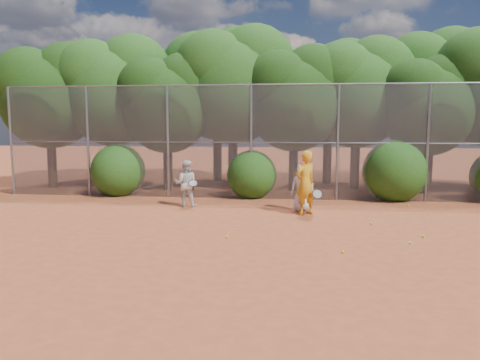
# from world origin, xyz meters

# --- Properties ---
(ground) EXTENTS (80.00, 80.00, 0.00)m
(ground) POSITION_xyz_m (0.00, 0.00, 0.00)
(ground) COLOR #9F4424
(ground) RESTS_ON ground
(fence_back) EXTENTS (20.05, 0.09, 4.03)m
(fence_back) POSITION_xyz_m (-0.12, 6.00, 2.05)
(fence_back) COLOR gray
(fence_back) RESTS_ON ground
(tree_0) EXTENTS (4.38, 3.81, 6.00)m
(tree_0) POSITION_xyz_m (-9.44, 8.04, 3.93)
(tree_0) COLOR black
(tree_0) RESTS_ON ground
(tree_1) EXTENTS (4.64, 4.03, 6.35)m
(tree_1) POSITION_xyz_m (-6.94, 8.54, 4.16)
(tree_1) COLOR black
(tree_1) RESTS_ON ground
(tree_2) EXTENTS (3.99, 3.47, 5.47)m
(tree_2) POSITION_xyz_m (-4.45, 7.83, 3.58)
(tree_2) COLOR black
(tree_2) RESTS_ON ground
(tree_3) EXTENTS (4.89, 4.26, 6.70)m
(tree_3) POSITION_xyz_m (-1.94, 8.84, 4.40)
(tree_3) COLOR black
(tree_3) RESTS_ON ground
(tree_4) EXTENTS (4.19, 3.64, 5.73)m
(tree_4) POSITION_xyz_m (0.55, 8.24, 3.76)
(tree_4) COLOR black
(tree_4) RESTS_ON ground
(tree_5) EXTENTS (4.51, 3.92, 6.17)m
(tree_5) POSITION_xyz_m (3.06, 9.04, 4.05)
(tree_5) COLOR black
(tree_5) RESTS_ON ground
(tree_6) EXTENTS (3.86, 3.36, 5.29)m
(tree_6) POSITION_xyz_m (5.55, 8.03, 3.47)
(tree_6) COLOR black
(tree_6) RESTS_ON ground
(tree_9) EXTENTS (4.83, 4.20, 6.62)m
(tree_9) POSITION_xyz_m (-7.94, 10.84, 4.34)
(tree_9) COLOR black
(tree_9) RESTS_ON ground
(tree_10) EXTENTS (5.15, 4.48, 7.06)m
(tree_10) POSITION_xyz_m (-2.93, 11.05, 4.63)
(tree_10) COLOR black
(tree_10) RESTS_ON ground
(tree_11) EXTENTS (4.64, 4.03, 6.35)m
(tree_11) POSITION_xyz_m (2.06, 10.64, 4.16)
(tree_11) COLOR black
(tree_11) RESTS_ON ground
(tree_12) EXTENTS (5.02, 4.37, 6.88)m
(tree_12) POSITION_xyz_m (6.56, 11.24, 4.51)
(tree_12) COLOR black
(tree_12) RESTS_ON ground
(bush_0) EXTENTS (2.00, 2.00, 2.00)m
(bush_0) POSITION_xyz_m (-6.00, 6.30, 1.00)
(bush_0) COLOR #1C4611
(bush_0) RESTS_ON ground
(bush_1) EXTENTS (1.80, 1.80, 1.80)m
(bush_1) POSITION_xyz_m (-1.00, 6.30, 0.90)
(bush_1) COLOR #1C4611
(bush_1) RESTS_ON ground
(bush_2) EXTENTS (2.20, 2.20, 2.20)m
(bush_2) POSITION_xyz_m (4.00, 6.30, 1.10)
(bush_2) COLOR #1C4611
(bush_2) RESTS_ON ground
(player_yellow) EXTENTS (0.92, 0.79, 1.88)m
(player_yellow) POSITION_xyz_m (0.84, 3.29, 0.94)
(player_yellow) COLOR orange
(player_yellow) RESTS_ON ground
(player_teen) EXTENTS (0.78, 0.56, 1.50)m
(player_teen) POSITION_xyz_m (0.77, 3.88, 0.75)
(player_teen) COLOR white
(player_teen) RESTS_ON ground
(player_white) EXTENTS (0.85, 0.75, 1.50)m
(player_white) POSITION_xyz_m (-2.95, 4.21, 0.75)
(player_white) COLOR silver
(player_white) RESTS_ON ground
(ball_0) EXTENTS (0.07, 0.07, 0.07)m
(ball_0) POSITION_xyz_m (3.09, 0.12, 0.03)
(ball_0) COLOR #C9D727
(ball_0) RESTS_ON ground
(ball_1) EXTENTS (0.07, 0.07, 0.07)m
(ball_1) POSITION_xyz_m (2.56, 2.08, 0.03)
(ball_1) COLOR #C9D727
(ball_1) RESTS_ON ground
(ball_2) EXTENTS (0.07, 0.07, 0.07)m
(ball_2) POSITION_xyz_m (1.52, -0.79, 0.03)
(ball_2) COLOR #C9D727
(ball_2) RESTS_ON ground
(ball_4) EXTENTS (0.07, 0.07, 0.07)m
(ball_4) POSITION_xyz_m (-1.06, 0.24, 0.03)
(ball_4) COLOR #C9D727
(ball_4) RESTS_ON ground
(ball_5) EXTENTS (0.07, 0.07, 0.07)m
(ball_5) POSITION_xyz_m (4.21, 4.97, 0.03)
(ball_5) COLOR #C9D727
(ball_5) RESTS_ON ground
(ball_6) EXTENTS (0.07, 0.07, 0.07)m
(ball_6) POSITION_xyz_m (3.55, 0.76, 0.03)
(ball_6) COLOR #C9D727
(ball_6) RESTS_ON ground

